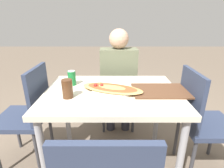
{
  "coord_description": "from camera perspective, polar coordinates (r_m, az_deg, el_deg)",
  "views": [
    {
      "loc": [
        -0.0,
        -1.27,
        1.27
      ],
      "look_at": [
        0.0,
        -0.0,
        0.79
      ],
      "focal_mm": 28.0,
      "sensor_mm": 36.0,
      "label": 1
    }
  ],
  "objects": [
    {
      "name": "drink_glass",
      "position": [
        1.28,
        -14.43,
        -1.53
      ],
      "size": [
        0.08,
        0.08,
        0.14
      ],
      "color": "#4C2D19",
      "rests_on": "dining_table"
    },
    {
      "name": "chair_far_seated",
      "position": [
        2.12,
        1.88,
        0.0
      ],
      "size": [
        0.4,
        0.4,
        0.91
      ],
      "rotation": [
        0.0,
        0.0,
        3.14
      ],
      "color": "#2D3851",
      "rests_on": "ground_plane"
    },
    {
      "name": "serving_tray",
      "position": [
        1.42,
        15.37,
        -2.08
      ],
      "size": [
        0.43,
        0.3,
        0.01
      ],
      "color": "brown",
      "rests_on": "dining_table"
    },
    {
      "name": "dining_table",
      "position": [
        1.41,
        -0.06,
        -5.44
      ],
      "size": [
        1.05,
        0.76,
        0.73
      ],
      "color": "beige",
      "rests_on": "ground_plane"
    },
    {
      "name": "pizza_main",
      "position": [
        1.37,
        -0.01,
        -1.64
      ],
      "size": [
        0.53,
        0.36,
        0.05
      ],
      "color": "white",
      "rests_on": "dining_table"
    },
    {
      "name": "person_seated",
      "position": [
        1.96,
        2.05,
        3.62
      ],
      "size": [
        0.4,
        0.23,
        1.17
      ],
      "rotation": [
        0.0,
        0.0,
        3.14
      ],
      "color": "#2D2D38",
      "rests_on": "ground_plane"
    },
    {
      "name": "chair_side_left",
      "position": [
        1.67,
        -25.69,
        -8.22
      ],
      "size": [
        0.4,
        0.4,
        0.91
      ],
      "rotation": [
        0.0,
        0.0,
        1.57
      ],
      "color": "#2D3851",
      "rests_on": "ground_plane"
    },
    {
      "name": "soda_can",
      "position": [
        1.52,
        -13.04,
        1.91
      ],
      "size": [
        0.07,
        0.07,
        0.12
      ],
      "color": "#197233",
      "rests_on": "dining_table"
    },
    {
      "name": "chair_side_right",
      "position": [
        1.6,
        27.06,
        -9.92
      ],
      "size": [
        0.4,
        0.4,
        0.91
      ],
      "rotation": [
        0.0,
        0.0,
        -1.57
      ],
      "color": "#2D3851",
      "rests_on": "ground_plane"
    },
    {
      "name": "ground_plane",
      "position": [
        1.8,
        -0.06,
        -24.2
      ],
      "size": [
        14.0,
        14.0,
        0.0
      ],
      "primitive_type": "plane",
      "color": "#6B5B4C"
    }
  ]
}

